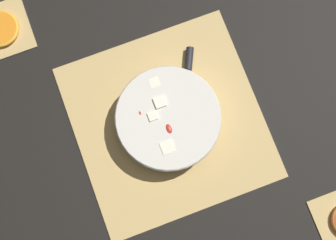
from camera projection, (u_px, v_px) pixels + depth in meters
name	position (u px, v px, depth m)	size (l,w,h in m)	color
ground_plane	(168.00, 122.00, 1.10)	(6.00, 6.00, 0.00)	black
bamboo_mat_center	(168.00, 122.00, 1.10)	(0.43, 0.43, 0.01)	tan
coaster_mat_far_right	(1.00, 30.00, 1.14)	(0.14, 0.14, 0.01)	tan
fruit_salad_bowl	(168.00, 119.00, 1.06)	(0.24, 0.24, 0.06)	silver
paring_knife	(189.00, 62.00, 1.11)	(0.13, 0.08, 0.02)	silver
orange_slice_whole	(0.00, 29.00, 1.13)	(0.09, 0.09, 0.01)	orange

